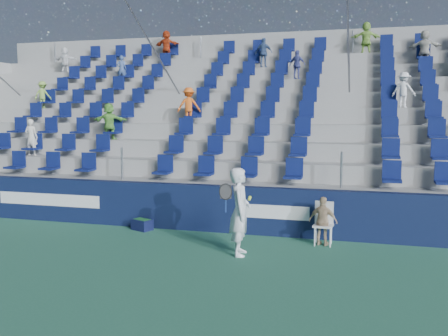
# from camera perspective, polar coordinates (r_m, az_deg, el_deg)

# --- Properties ---
(ground) EXTENTS (70.00, 70.00, 0.00)m
(ground) POSITION_cam_1_polar(r_m,az_deg,el_deg) (10.15, -5.49, -11.30)
(ground) COLOR #2E6C50
(ground) RESTS_ON ground
(sponsor_wall) EXTENTS (24.00, 0.32, 1.20)m
(sponsor_wall) POSITION_cam_1_polar(r_m,az_deg,el_deg) (12.89, -0.43, -4.67)
(sponsor_wall) COLOR #10193C
(sponsor_wall) RESTS_ON ground
(grandstand) EXTENTS (24.00, 8.17, 6.63)m
(grandstand) POSITION_cam_1_polar(r_m,az_deg,el_deg) (17.62, 4.18, 3.37)
(grandstand) COLOR gray
(grandstand) RESTS_ON ground
(tennis_player) EXTENTS (0.69, 0.76, 1.90)m
(tennis_player) POSITION_cam_1_polar(r_m,az_deg,el_deg) (10.76, 1.83, -5.00)
(tennis_player) COLOR white
(tennis_player) RESTS_ON ground
(line_judge_chair) EXTENTS (0.47, 0.48, 0.99)m
(line_judge_chair) POSITION_cam_1_polar(r_m,az_deg,el_deg) (11.95, 11.32, -5.85)
(line_judge_chair) COLOR white
(line_judge_chair) RESTS_ON ground
(line_judge) EXTENTS (0.71, 0.42, 1.14)m
(line_judge) POSITION_cam_1_polar(r_m,az_deg,el_deg) (11.80, 11.27, -5.98)
(line_judge) COLOR tan
(line_judge) RESTS_ON ground
(ball_bin) EXTENTS (0.61, 0.51, 0.29)m
(ball_bin) POSITION_cam_1_polar(r_m,az_deg,el_deg) (13.32, -9.34, -6.33)
(ball_bin) COLOR #0F1438
(ball_bin) RESTS_ON ground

